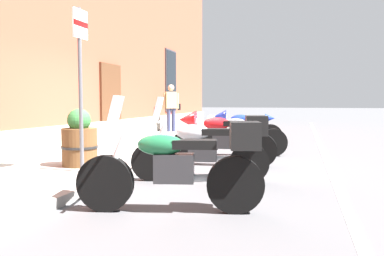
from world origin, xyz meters
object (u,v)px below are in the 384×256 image
(barrel_planter, at_px, (80,141))
(motorcycle_red_sport, at_px, (218,136))
(motorcycle_silver_touring, at_px, (208,146))
(motorcycle_grey_naked, at_px, (239,135))
(motorcycle_green_touring, at_px, (180,164))
(motorcycle_blue_sport, at_px, (241,127))
(pedestrian_tan_coat, at_px, (171,105))
(parking_sign, at_px, (80,67))

(barrel_planter, bearing_deg, motorcycle_red_sport, -55.98)
(motorcycle_silver_touring, distance_m, motorcycle_grey_naked, 2.86)
(motorcycle_red_sport, xyz_separation_m, motorcycle_grey_naked, (1.40, -0.18, -0.11))
(motorcycle_green_touring, xyz_separation_m, barrel_planter, (1.65, 2.38, 0.01))
(motorcycle_blue_sport, height_order, barrel_planter, barrel_planter)
(motorcycle_red_sport, relative_size, motorcycle_blue_sport, 1.03)
(motorcycle_silver_touring, height_order, pedestrian_tan_coat, pedestrian_tan_coat)
(motorcycle_grey_naked, height_order, pedestrian_tan_coat, pedestrian_tan_coat)
(pedestrian_tan_coat, xyz_separation_m, parking_sign, (-7.80, -1.32, 0.66))
(pedestrian_tan_coat, distance_m, parking_sign, 7.94)
(motorcycle_green_touring, height_order, barrel_planter, motorcycle_green_touring)
(motorcycle_silver_touring, xyz_separation_m, parking_sign, (-0.45, 1.92, 1.22))
(motorcycle_grey_naked, height_order, motorcycle_blue_sport, motorcycle_blue_sport)
(motorcycle_blue_sport, bearing_deg, motorcycle_green_touring, -177.41)
(motorcycle_green_touring, xyz_separation_m, motorcycle_blue_sport, (6.02, 0.27, 0.01))
(motorcycle_grey_naked, distance_m, parking_sign, 4.04)
(motorcycle_red_sport, relative_size, barrel_planter, 2.12)
(motorcycle_green_touring, distance_m, pedestrian_tan_coat, 9.59)
(pedestrian_tan_coat, bearing_deg, motorcycle_red_sport, -152.46)
(motorcycle_grey_naked, relative_size, motorcycle_blue_sport, 1.05)
(motorcycle_blue_sport, bearing_deg, motorcycle_grey_naked, -172.94)
(motorcycle_green_touring, distance_m, motorcycle_blue_sport, 6.02)
(motorcycle_green_touring, relative_size, parking_sign, 0.81)
(motorcycle_blue_sport, distance_m, parking_sign, 5.29)
(pedestrian_tan_coat, height_order, barrel_planter, pedestrian_tan_coat)
(barrel_planter, bearing_deg, parking_sign, -142.74)
(motorcycle_red_sport, distance_m, barrel_planter, 2.55)
(motorcycle_grey_naked, relative_size, pedestrian_tan_coat, 1.23)
(motorcycle_silver_touring, xyz_separation_m, barrel_planter, (0.03, 2.28, 0.01))
(motorcycle_red_sport, height_order, pedestrian_tan_coat, pedestrian_tan_coat)
(motorcycle_red_sport, xyz_separation_m, pedestrian_tan_coat, (5.90, 3.08, 0.53))
(motorcycle_grey_naked, bearing_deg, parking_sign, 149.62)
(motorcycle_red_sport, xyz_separation_m, motorcycle_blue_sport, (2.94, 0.01, -0.02))
(motorcycle_silver_touring, bearing_deg, pedestrian_tan_coat, 23.80)
(motorcycle_red_sport, bearing_deg, motorcycle_silver_touring, -173.46)
(motorcycle_blue_sport, relative_size, pedestrian_tan_coat, 1.18)
(motorcycle_green_touring, relative_size, pedestrian_tan_coat, 1.20)
(motorcycle_red_sport, relative_size, motorcycle_grey_naked, 0.99)
(motorcycle_grey_naked, bearing_deg, motorcycle_red_sport, 172.70)
(motorcycle_grey_naked, bearing_deg, motorcycle_blue_sport, 7.06)
(motorcycle_grey_naked, distance_m, barrel_planter, 3.65)
(motorcycle_red_sport, distance_m, parking_sign, 2.85)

